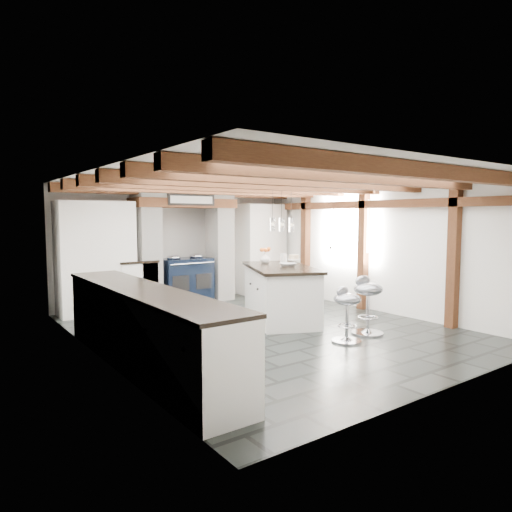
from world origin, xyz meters
TOP-DOWN VIEW (x-y plane):
  - ground at (0.00, 0.00)m, footprint 6.00×6.00m
  - room_shell at (-0.61, 1.42)m, footprint 6.00×6.03m
  - range_cooker at (0.00, 2.68)m, footprint 1.00×0.63m
  - kitchen_island at (0.57, 0.36)m, footprint 1.62×2.07m
  - bar_stool_near at (1.04, -1.10)m, footprint 0.46×0.46m
  - bar_stool_far at (0.48, -1.21)m, footprint 0.45×0.45m

SIDE VIEW (x-z plane):
  - ground at x=0.00m, z-range 0.00..0.00m
  - kitchen_island at x=0.57m, z-range -0.14..1.07m
  - range_cooker at x=0.00m, z-range -0.03..0.96m
  - bar_stool_far at x=0.48m, z-range 0.09..0.86m
  - bar_stool_near at x=1.04m, z-range 0.10..0.97m
  - room_shell at x=-0.61m, z-range -1.93..4.07m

